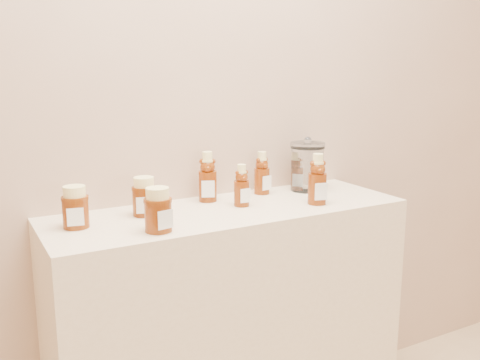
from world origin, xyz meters
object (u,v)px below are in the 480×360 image
glass_canister (307,164)px  bear_bottle_front_left (242,183)px  display_table (230,334)px  bear_bottle_back_left (208,173)px  honey_jar_left (75,207)px

glass_canister → bear_bottle_front_left: bearing=-165.8°
bear_bottle_front_left → glass_canister: size_ratio=0.81×
display_table → glass_canister: size_ratio=6.06×
bear_bottle_front_left → glass_canister: glass_canister is taller
bear_bottle_back_left → bear_bottle_front_left: bearing=-34.4°
bear_bottle_back_left → bear_bottle_front_left: (0.07, -0.11, -0.02)m
bear_bottle_back_left → bear_bottle_front_left: size_ratio=1.23×
display_table → bear_bottle_front_left: (0.05, 0.01, 0.53)m
honey_jar_left → bear_bottle_back_left: bearing=24.9°
bear_bottle_back_left → bear_bottle_front_left: 0.14m
bear_bottle_back_left → honey_jar_left: (-0.47, -0.10, -0.04)m
display_table → honey_jar_left: size_ratio=9.69×
bear_bottle_back_left → bear_bottle_front_left: bear_bottle_back_left is taller
display_table → honey_jar_left: (-0.49, 0.03, 0.51)m
display_table → honey_jar_left: 0.71m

